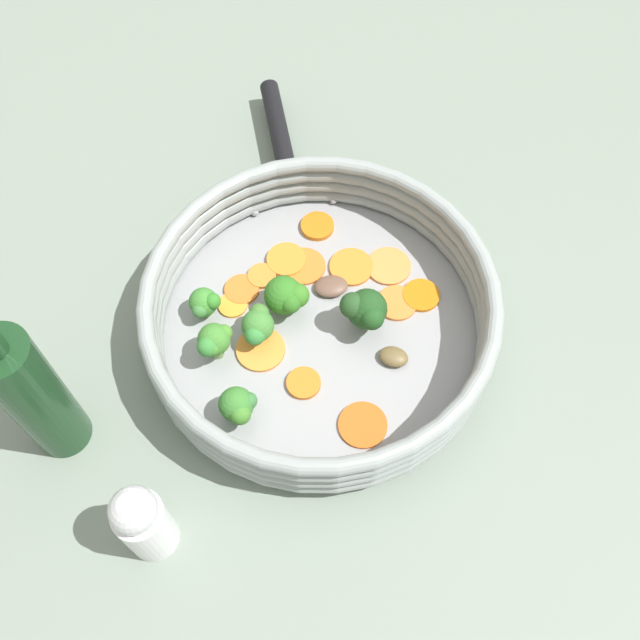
# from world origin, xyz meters

# --- Properties ---
(ground_plane) EXTENTS (4.00, 4.00, 0.00)m
(ground_plane) POSITION_xyz_m (0.00, 0.00, 0.00)
(ground_plane) COLOR gray
(skillet) EXTENTS (0.32, 0.32, 0.01)m
(skillet) POSITION_xyz_m (0.00, 0.00, 0.01)
(skillet) COLOR #939699
(skillet) RESTS_ON ground_plane
(skillet_rim_wall) EXTENTS (0.34, 0.34, 0.06)m
(skillet_rim_wall) POSITION_xyz_m (0.00, 0.00, 0.05)
(skillet_rim_wall) COLOR #8E9795
(skillet_rim_wall) RESTS_ON skillet
(skillet_handle) EXTENTS (0.15, 0.10, 0.02)m
(skillet_handle) POSITION_xyz_m (-0.21, 0.11, 0.02)
(skillet_handle) COLOR black
(skillet_handle) RESTS_ON skillet
(skillet_rivet_left) EXTENTS (0.01, 0.01, 0.01)m
(skillet_rivet_left) POSITION_xyz_m (-0.11, 0.11, 0.02)
(skillet_rivet_left) COLOR #969696
(skillet_rivet_left) RESTS_ON skillet
(skillet_rivet_right) EXTENTS (0.01, 0.01, 0.01)m
(skillet_rivet_right) POSITION_xyz_m (-0.15, 0.03, 0.02)
(skillet_rivet_right) COLOR gray
(skillet_rivet_right) RESTS_ON skillet
(carrot_slice_0) EXTENTS (0.04, 0.04, 0.01)m
(carrot_slice_0) POSITION_xyz_m (0.04, -0.05, 0.02)
(carrot_slice_0) COLOR orange
(carrot_slice_0) RESTS_ON skillet
(carrot_slice_1) EXTENTS (0.05, 0.05, 0.00)m
(carrot_slice_1) POSITION_xyz_m (0.11, -0.03, 0.02)
(carrot_slice_1) COLOR #DF5C1A
(carrot_slice_1) RESTS_ON skillet
(carrot_slice_2) EXTENTS (0.06, 0.06, 0.00)m
(carrot_slice_2) POSITION_xyz_m (-0.01, 0.10, 0.02)
(carrot_slice_2) COLOR #F88A41
(carrot_slice_2) RESTS_ON skillet
(carrot_slice_3) EXTENTS (0.05, 0.05, 0.01)m
(carrot_slice_3) POSITION_xyz_m (-0.10, 0.07, 0.02)
(carrot_slice_3) COLOR orange
(carrot_slice_3) RESTS_ON skillet
(carrot_slice_4) EXTENTS (0.05, 0.05, 0.00)m
(carrot_slice_4) POSITION_xyz_m (-0.08, -0.04, 0.02)
(carrot_slice_4) COLOR orange
(carrot_slice_4) RESTS_ON skillet
(carrot_slice_5) EXTENTS (0.05, 0.05, 0.00)m
(carrot_slice_5) POSITION_xyz_m (0.03, 0.08, 0.02)
(carrot_slice_5) COLOR orange
(carrot_slice_5) RESTS_ON skillet
(carrot_slice_6) EXTENTS (0.05, 0.05, 0.00)m
(carrot_slice_6) POSITION_xyz_m (-0.03, 0.07, 0.02)
(carrot_slice_6) COLOR orange
(carrot_slice_6) RESTS_ON skillet
(carrot_slice_7) EXTENTS (0.05, 0.05, 0.01)m
(carrot_slice_7) POSITION_xyz_m (-0.08, 0.02, 0.02)
(carrot_slice_7) COLOR orange
(carrot_slice_7) RESTS_ON skillet
(carrot_slice_8) EXTENTS (0.03, 0.03, 0.00)m
(carrot_slice_8) POSITION_xyz_m (-0.08, -0.01, 0.02)
(carrot_slice_8) COLOR orange
(carrot_slice_8) RESTS_ON skillet
(carrot_slice_9) EXTENTS (0.03, 0.03, 0.00)m
(carrot_slice_9) POSITION_xyz_m (-0.07, -0.05, 0.02)
(carrot_slice_9) COLOR orange
(carrot_slice_9) RESTS_ON skillet
(carrot_slice_10) EXTENTS (0.04, 0.04, 0.00)m
(carrot_slice_10) POSITION_xyz_m (0.04, 0.10, 0.02)
(carrot_slice_10) COLOR orange
(carrot_slice_10) RESTS_ON skillet
(carrot_slice_11) EXTENTS (0.07, 0.07, 0.00)m
(carrot_slice_11) POSITION_xyz_m (-0.02, -0.06, 0.02)
(carrot_slice_11) COLOR orange
(carrot_slice_11) RESTS_ON skillet
(carrot_slice_12) EXTENTS (0.06, 0.06, 0.00)m
(carrot_slice_12) POSITION_xyz_m (-0.07, 0.03, 0.02)
(carrot_slice_12) COLOR orange
(carrot_slice_12) RESTS_ON skillet
(broccoli_floret_0) EXTENTS (0.04, 0.04, 0.04)m
(broccoli_floret_0) POSITION_xyz_m (-0.03, -0.05, 0.04)
(broccoli_floret_0) COLOR olive
(broccoli_floret_0) RESTS_ON skillet
(broccoli_floret_1) EXTENTS (0.04, 0.04, 0.04)m
(broccoli_floret_1) POSITION_xyz_m (-0.04, -0.01, 0.04)
(broccoli_floret_1) COLOR #6EA353
(broccoli_floret_1) RESTS_ON skillet
(broccoli_floret_2) EXTENTS (0.03, 0.03, 0.04)m
(broccoli_floret_2) POSITION_xyz_m (-0.08, -0.08, 0.03)
(broccoli_floret_2) COLOR #5E9344
(broccoli_floret_2) RESTS_ON skillet
(broccoli_floret_3) EXTENTS (0.04, 0.03, 0.04)m
(broccoli_floret_3) POSITION_xyz_m (0.03, -0.12, 0.04)
(broccoli_floret_3) COLOR #84A46C
(broccoli_floret_3) RESTS_ON skillet
(broccoli_floret_4) EXTENTS (0.05, 0.04, 0.05)m
(broccoli_floret_4) POSITION_xyz_m (0.03, 0.03, 0.05)
(broccoli_floret_4) COLOR #5F8D47
(broccoli_floret_4) RESTS_ON skillet
(broccoli_floret_5) EXTENTS (0.03, 0.04, 0.05)m
(broccoli_floret_5) POSITION_xyz_m (-0.04, -0.10, 0.04)
(broccoli_floret_5) COLOR #729453
(broccoli_floret_5) RESTS_ON skillet
(mushroom_piece_0) EXTENTS (0.04, 0.03, 0.01)m
(mushroom_piece_0) POSITION_xyz_m (0.07, 0.03, 0.02)
(mushroom_piece_0) COLOR brown
(mushroom_piece_0) RESTS_ON skillet
(mushroom_piece_1) EXTENTS (0.04, 0.04, 0.01)m
(mushroom_piece_1) POSITION_xyz_m (-0.03, 0.04, 0.02)
(mushroom_piece_1) COLOR brown
(mushroom_piece_1) RESTS_ON skillet
(salt_shaker) EXTENTS (0.04, 0.04, 0.11)m
(salt_shaker) POSITION_xyz_m (0.07, -0.24, 0.05)
(salt_shaker) COLOR white
(salt_shaker) RESTS_ON ground_plane
(oil_bottle) EXTENTS (0.05, 0.05, 0.22)m
(oil_bottle) POSITION_xyz_m (-0.07, -0.25, 0.09)
(oil_bottle) COLOR #193D1E
(oil_bottle) RESTS_ON ground_plane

